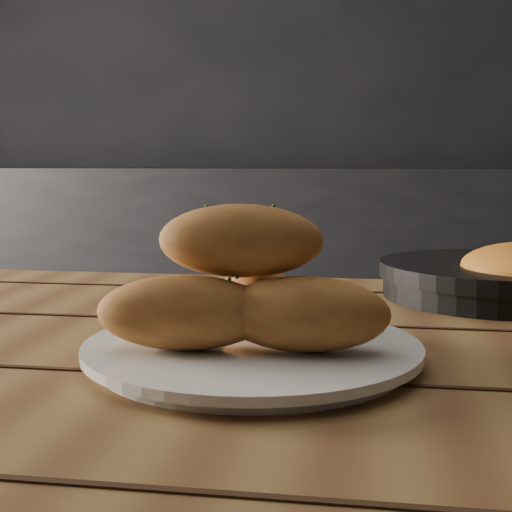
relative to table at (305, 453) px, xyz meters
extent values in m
cube|color=black|center=(-0.66, 2.51, 0.70)|extent=(4.00, 0.04, 2.70)
cube|color=black|center=(-0.66, 2.21, -0.20)|extent=(2.80, 0.60, 0.90)
cube|color=brown|center=(0.00, 0.00, 0.08)|extent=(1.52, 0.83, 0.04)
cylinder|color=white|center=(-0.04, -0.05, 0.11)|extent=(0.26, 0.26, 0.01)
cylinder|color=white|center=(-0.04, -0.05, 0.12)|extent=(0.29, 0.29, 0.01)
ellipsoid|color=#B77533|center=(-0.09, -0.09, 0.15)|extent=(0.15, 0.08, 0.06)
ellipsoid|color=#B77533|center=(0.01, -0.08, 0.15)|extent=(0.14, 0.07, 0.06)
ellipsoid|color=#B77533|center=(-0.05, 0.00, 0.15)|extent=(0.09, 0.15, 0.06)
ellipsoid|color=#B77533|center=(-0.05, -0.06, 0.21)|extent=(0.14, 0.07, 0.06)
cylinder|color=black|center=(0.22, 0.29, 0.12)|extent=(0.29, 0.29, 0.03)
cylinder|color=black|center=(0.22, 0.29, 0.14)|extent=(0.30, 0.30, 0.02)
camera|label=1|loc=(0.05, -0.64, 0.27)|focal=50.00mm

